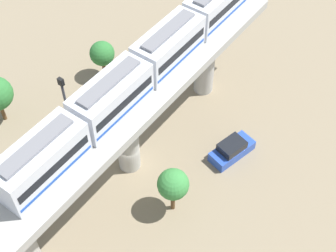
{
  "coord_description": "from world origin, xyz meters",
  "views": [
    {
      "loc": [
        -17.42,
        18.08,
        34.64
      ],
      "look_at": [
        -2.5,
        -2.27,
        4.83
      ],
      "focal_mm": 51.54,
      "sensor_mm": 36.0,
      "label": 1
    }
  ],
  "objects_px": {
    "tree_far_corner": "(173,185)",
    "signal_post": "(71,123)",
    "parked_car_blue": "(232,150)",
    "train": "(141,71)",
    "tree_mid_lot": "(102,54)"
  },
  "relations": [
    {
      "from": "tree_far_corner",
      "to": "signal_post",
      "type": "xyz_separation_m",
      "value": [
        9.01,
        1.38,
        2.43
      ]
    },
    {
      "from": "signal_post",
      "to": "parked_car_blue",
      "type": "bearing_deg",
      "value": -138.54
    },
    {
      "from": "train",
      "to": "parked_car_blue",
      "type": "relative_size",
      "value": 6.09
    },
    {
      "from": "train",
      "to": "tree_mid_lot",
      "type": "xyz_separation_m",
      "value": [
        9.21,
        -4.96,
        -6.6
      ]
    },
    {
      "from": "train",
      "to": "signal_post",
      "type": "bearing_deg",
      "value": 55.56
    },
    {
      "from": "train",
      "to": "parked_car_blue",
      "type": "xyz_separation_m",
      "value": [
        -6.64,
        -3.92,
        -8.84
      ]
    },
    {
      "from": "parked_car_blue",
      "to": "signal_post",
      "type": "relative_size",
      "value": 0.42
    },
    {
      "from": "train",
      "to": "parked_car_blue",
      "type": "bearing_deg",
      "value": -149.49
    },
    {
      "from": "train",
      "to": "signal_post",
      "type": "relative_size",
      "value": 2.58
    },
    {
      "from": "parked_car_blue",
      "to": "tree_mid_lot",
      "type": "distance_m",
      "value": 16.05
    },
    {
      "from": "tree_mid_lot",
      "to": "tree_far_corner",
      "type": "relative_size",
      "value": 0.9
    },
    {
      "from": "train",
      "to": "tree_far_corner",
      "type": "distance_m",
      "value": 9.07
    },
    {
      "from": "parked_car_blue",
      "to": "tree_far_corner",
      "type": "height_order",
      "value": "tree_far_corner"
    },
    {
      "from": "train",
      "to": "signal_post",
      "type": "distance_m",
      "value": 7.07
    },
    {
      "from": "parked_car_blue",
      "to": "tree_far_corner",
      "type": "distance_m",
      "value": 8.02
    }
  ]
}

